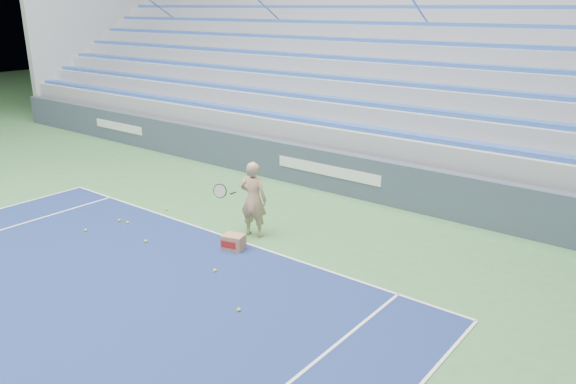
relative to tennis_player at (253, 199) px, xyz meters
The scene contains 11 objects.
sponsor_barrier 3.59m from the tennis_player, 96.86° to the left, with size 30.00×0.32×1.10m.
bleachers 9.41m from the tennis_player, 92.67° to the left, with size 31.00×9.15×7.30m.
tennis_player is the anchor object (origin of this frame).
ball_box 1.06m from the tennis_player, 77.99° to the right, with size 0.49×0.42×0.31m.
tennis_ball_0 2.03m from the tennis_player, 71.11° to the right, with size 0.07×0.07×0.07m, color #CCDF2D.
tennis_ball_1 2.40m from the tennis_player, 131.41° to the right, with size 0.07×0.07×0.07m, color #CCDF2D.
tennis_ball_2 2.80m from the tennis_player, behind, with size 0.07×0.07×0.07m, color #CCDF2D.
tennis_ball_3 3.28m from the tennis_player, 52.81° to the right, with size 0.07×0.07×0.07m, color #CCDF2D.
tennis_ball_4 3.78m from the tennis_player, 144.90° to the right, with size 0.07×0.07×0.07m, color #CCDF2D.
tennis_ball_5 3.31m from the tennis_player, 155.93° to the right, with size 0.07×0.07×0.07m, color #CCDF2D.
tennis_ball_6 3.07m from the tennis_player, 154.42° to the right, with size 0.07×0.07×0.07m, color #CCDF2D.
Camera 1 is at (7.92, 4.02, 4.70)m, focal length 35.00 mm.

